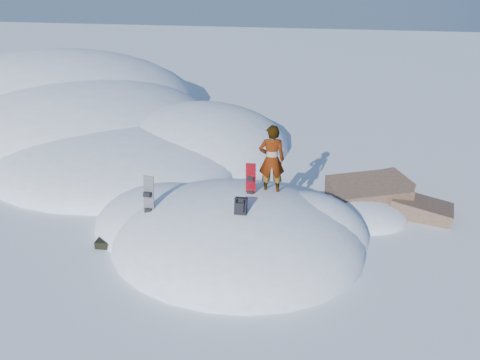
% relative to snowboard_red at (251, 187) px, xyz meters
% --- Properties ---
extents(ground, '(120.00, 120.00, 0.00)m').
position_rel_snowboard_red_xyz_m(ground, '(-0.33, -0.25, -1.65)').
color(ground, white).
rests_on(ground, ground).
extents(snow_mound, '(8.00, 6.00, 3.00)m').
position_rel_snowboard_red_xyz_m(snow_mound, '(-0.51, -0.01, -1.65)').
color(snow_mound, white).
rests_on(snow_mound, ground).
extents(snow_ridge, '(21.50, 18.50, 6.40)m').
position_rel_snowboard_red_xyz_m(snow_ridge, '(-10.77, 9.59, -1.65)').
color(snow_ridge, white).
rests_on(snow_ridge, ground).
extents(rock_outcrop, '(4.68, 4.41, 1.68)m').
position_rel_snowboard_red_xyz_m(rock_outcrop, '(3.38, 2.76, -1.63)').
color(rock_outcrop, brown).
rests_on(rock_outcrop, ground).
extents(snowboard_red, '(0.27, 0.16, 1.42)m').
position_rel_snowboard_red_xyz_m(snowboard_red, '(0.00, 0.00, 0.00)').
color(snowboard_red, red).
rests_on(snowboard_red, snow_mound).
extents(snowboard_dark, '(0.31, 0.27, 1.54)m').
position_rel_snowboard_red_xyz_m(snowboard_dark, '(-2.59, -0.85, -0.36)').
color(snowboard_dark, black).
rests_on(snowboard_dark, snow_mound).
extents(backpack, '(0.31, 0.37, 0.50)m').
position_rel_snowboard_red_xyz_m(backpack, '(-0.03, -1.09, -0.04)').
color(backpack, black).
rests_on(backpack, snow_mound).
extents(gear_pile, '(0.96, 0.73, 0.26)m').
position_rel_snowboard_red_xyz_m(gear_pile, '(-3.64, -1.07, -1.52)').
color(gear_pile, black).
rests_on(gear_pile, ground).
extents(person, '(0.78, 0.59, 1.94)m').
position_rel_snowboard_red_xyz_m(person, '(0.48, 0.46, 0.66)').
color(person, slate).
rests_on(person, snow_mound).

